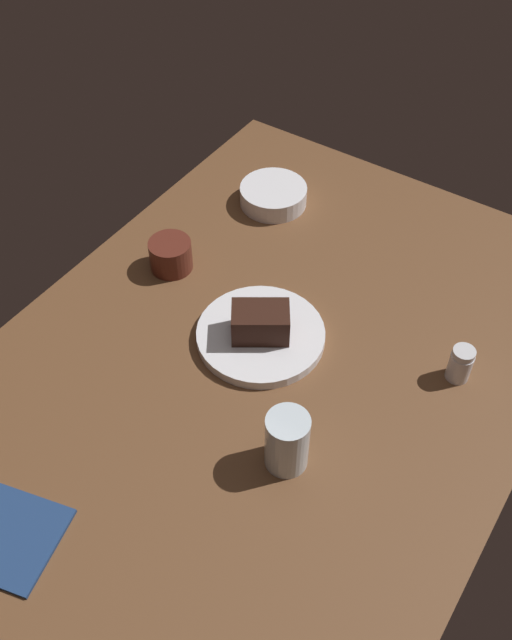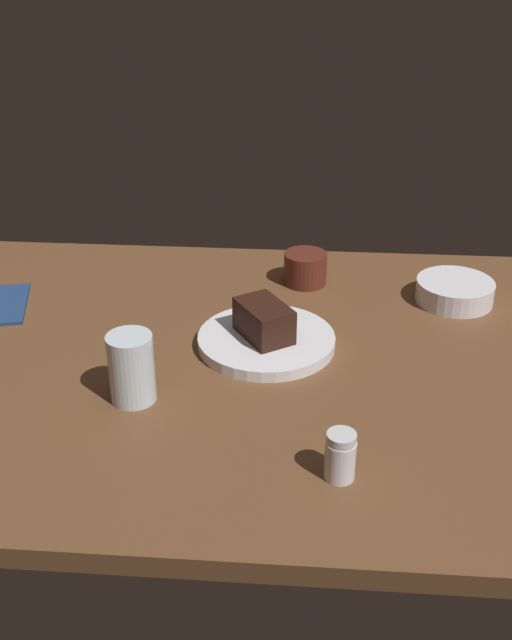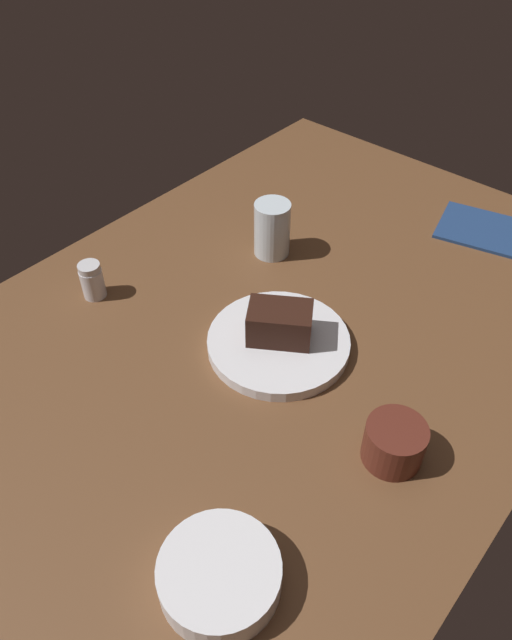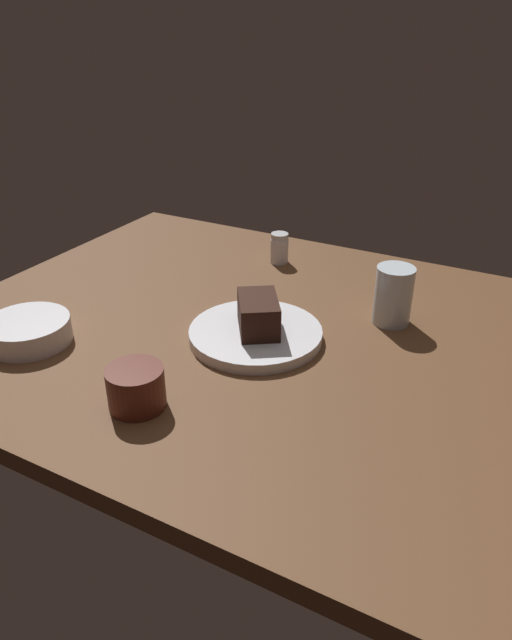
% 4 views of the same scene
% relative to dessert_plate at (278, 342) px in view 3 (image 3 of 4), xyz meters
% --- Properties ---
extents(dining_table, '(1.20, 0.84, 0.03)m').
position_rel_dessert_plate_xyz_m(dining_table, '(0.05, 0.04, -0.02)').
color(dining_table, brown).
rests_on(dining_table, ground).
extents(dessert_plate, '(0.22, 0.22, 0.02)m').
position_rel_dessert_plate_xyz_m(dessert_plate, '(0.00, 0.00, 0.00)').
color(dessert_plate, silver).
rests_on(dessert_plate, dining_table).
extents(chocolate_cake_slice, '(0.10, 0.11, 0.06)m').
position_rel_dessert_plate_xyz_m(chocolate_cake_slice, '(0.00, 0.00, 0.04)').
color(chocolate_cake_slice, black).
rests_on(chocolate_cake_slice, dessert_plate).
extents(salt_shaker, '(0.04, 0.04, 0.06)m').
position_rel_dessert_plate_xyz_m(salt_shaker, '(-0.11, 0.31, 0.02)').
color(salt_shaker, silver).
rests_on(salt_shaker, dining_table).
extents(water_glass, '(0.06, 0.06, 0.10)m').
position_rel_dessert_plate_xyz_m(water_glass, '(0.18, 0.16, 0.04)').
color(water_glass, silver).
rests_on(water_glass, dining_table).
extents(side_bowl, '(0.13, 0.13, 0.04)m').
position_rel_dessert_plate_xyz_m(side_bowl, '(-0.32, -0.18, 0.01)').
color(side_bowl, silver).
rests_on(side_bowl, dining_table).
extents(coffee_cup, '(0.08, 0.08, 0.06)m').
position_rel_dessert_plate_xyz_m(coffee_cup, '(-0.06, -0.23, 0.02)').
color(coffee_cup, '#562319').
rests_on(coffee_cup, dining_table).
extents(folded_napkin, '(0.16, 0.18, 0.01)m').
position_rel_dessert_plate_xyz_m(folded_napkin, '(0.49, -0.09, -0.01)').
color(folded_napkin, navy).
rests_on(folded_napkin, dining_table).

